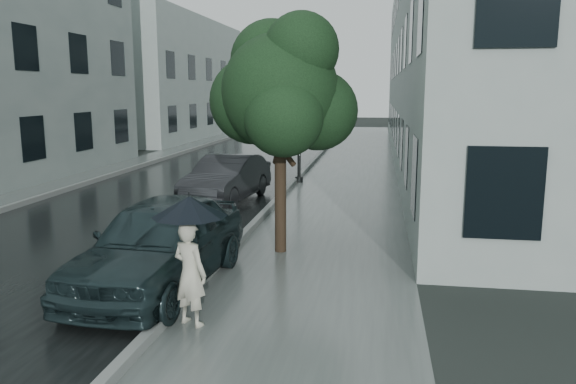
% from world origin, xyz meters
% --- Properties ---
extents(ground, '(120.00, 120.00, 0.00)m').
position_xyz_m(ground, '(0.00, 0.00, 0.00)').
color(ground, black).
rests_on(ground, ground).
extents(sidewalk, '(3.50, 60.00, 0.01)m').
position_xyz_m(sidewalk, '(0.25, 12.00, 0.00)').
color(sidewalk, slate).
rests_on(sidewalk, ground).
extents(kerb_near, '(0.15, 60.00, 0.15)m').
position_xyz_m(kerb_near, '(-1.57, 12.00, 0.07)').
color(kerb_near, slate).
rests_on(kerb_near, ground).
extents(asphalt_road, '(6.85, 60.00, 0.00)m').
position_xyz_m(asphalt_road, '(-5.08, 12.00, 0.00)').
color(asphalt_road, black).
rests_on(asphalt_road, ground).
extents(kerb_far, '(0.15, 60.00, 0.15)m').
position_xyz_m(kerb_far, '(-8.57, 12.00, 0.07)').
color(kerb_far, slate).
rests_on(kerb_far, ground).
extents(sidewalk_far, '(1.70, 60.00, 0.01)m').
position_xyz_m(sidewalk_far, '(-9.50, 12.00, 0.00)').
color(sidewalk_far, '#4C5451').
rests_on(sidewalk_far, ground).
extents(building_near, '(7.02, 36.00, 9.00)m').
position_xyz_m(building_near, '(5.47, 19.50, 4.50)').
color(building_near, '#929F9A').
rests_on(building_near, ground).
extents(building_far_b, '(7.02, 18.00, 8.00)m').
position_xyz_m(building_far_b, '(-13.77, 30.00, 4.00)').
color(building_far_b, '#929F9A').
rests_on(building_far_b, ground).
extents(pedestrian, '(0.63, 0.54, 1.47)m').
position_xyz_m(pedestrian, '(-1.20, -0.70, 0.74)').
color(pedestrian, '#BABAA4').
rests_on(pedestrian, sidewalk).
extents(umbrella, '(1.03, 1.03, 0.94)m').
position_xyz_m(umbrella, '(-1.17, -0.72, 1.69)').
color(umbrella, black).
rests_on(umbrella, ground).
extents(street_tree, '(2.98, 2.71, 4.66)m').
position_xyz_m(street_tree, '(-0.60, 3.14, 3.21)').
color(street_tree, '#332619').
rests_on(street_tree, ground).
extents(lamp_post, '(0.82, 0.46, 5.56)m').
position_xyz_m(lamp_post, '(-1.59, 11.69, 3.17)').
color(lamp_post, black).
rests_on(lamp_post, ground).
extents(car_near, '(2.06, 4.49, 1.49)m').
position_xyz_m(car_near, '(-2.20, 0.72, 0.75)').
color(car_near, '#19292B').
rests_on(car_near, ground).
extents(car_far, '(1.89, 4.20, 1.34)m').
position_xyz_m(car_far, '(-3.04, 7.90, 0.68)').
color(car_far, black).
rests_on(car_far, ground).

